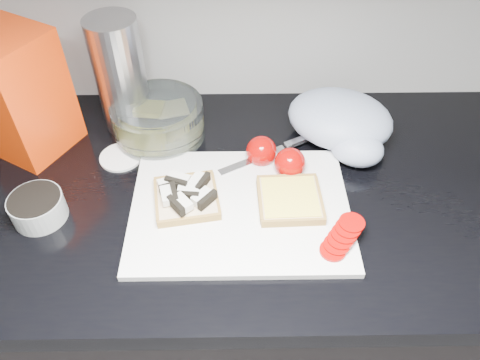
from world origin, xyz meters
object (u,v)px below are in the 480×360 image
bread_bag (16,93)px  steel_canister (121,76)px  glass_bowl (158,120)px  cutting_board (240,208)px

bread_bag → steel_canister: bearing=47.2°
bread_bag → steel_canister: bread_bag is taller
glass_bowl → bread_bag: size_ratio=0.77×
steel_canister → cutting_board: bearing=-47.2°
glass_bowl → bread_bag: bearing=-175.8°
cutting_board → glass_bowl: size_ratio=2.08×
cutting_board → steel_canister: steel_canister is taller
glass_bowl → steel_canister: (-0.07, 0.04, 0.08)m
glass_bowl → steel_canister: 0.12m
bread_bag → steel_canister: (0.19, 0.06, -0.00)m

